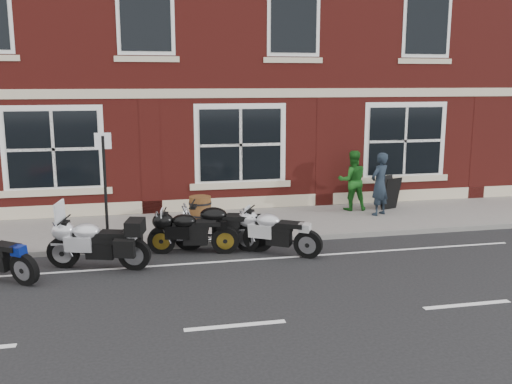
{
  "coord_description": "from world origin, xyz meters",
  "views": [
    {
      "loc": [
        -1.43,
        -11.17,
        3.74
      ],
      "look_at": [
        1.32,
        1.6,
        1.18
      ],
      "focal_mm": 40.0,
      "sensor_mm": 36.0,
      "label": 1
    }
  ],
  "objects_px": {
    "moto_sport_black": "(191,230)",
    "parking_sign": "(105,181)",
    "moto_naked_black": "(222,225)",
    "moto_touring_silver": "(95,241)",
    "a_board_sign": "(389,193)",
    "barrel_planter": "(200,209)",
    "moto_sport_silver": "(276,231)",
    "pedestrian_right": "(352,180)",
    "pedestrian_left": "(380,184)"
  },
  "relations": [
    {
      "from": "a_board_sign",
      "to": "moto_naked_black",
      "type": "bearing_deg",
      "value": -171.73
    },
    {
      "from": "moto_touring_silver",
      "to": "pedestrian_right",
      "type": "distance_m",
      "value": 7.66
    },
    {
      "from": "moto_sport_silver",
      "to": "pedestrian_left",
      "type": "relative_size",
      "value": 1.02
    },
    {
      "from": "moto_touring_silver",
      "to": "pedestrian_left",
      "type": "distance_m",
      "value": 7.82
    },
    {
      "from": "moto_sport_black",
      "to": "parking_sign",
      "type": "relative_size",
      "value": 0.79
    },
    {
      "from": "moto_sport_silver",
      "to": "parking_sign",
      "type": "distance_m",
      "value": 3.91
    },
    {
      "from": "moto_touring_silver",
      "to": "pedestrian_right",
      "type": "relative_size",
      "value": 1.22
    },
    {
      "from": "moto_sport_black",
      "to": "parking_sign",
      "type": "height_order",
      "value": "parking_sign"
    },
    {
      "from": "moto_touring_silver",
      "to": "a_board_sign",
      "type": "relative_size",
      "value": 2.22
    },
    {
      "from": "moto_naked_black",
      "to": "moto_touring_silver",
      "type": "bearing_deg",
      "value": 121.29
    },
    {
      "from": "pedestrian_left",
      "to": "parking_sign",
      "type": "xyz_separation_m",
      "value": [
        -7.15,
        -1.42,
        0.59
      ]
    },
    {
      "from": "moto_touring_silver",
      "to": "a_board_sign",
      "type": "distance_m",
      "value": 8.63
    },
    {
      "from": "moto_naked_black",
      "to": "a_board_sign",
      "type": "height_order",
      "value": "a_board_sign"
    },
    {
      "from": "moto_touring_silver",
      "to": "barrel_planter",
      "type": "bearing_deg",
      "value": -21.96
    },
    {
      "from": "a_board_sign",
      "to": "barrel_planter",
      "type": "height_order",
      "value": "a_board_sign"
    },
    {
      "from": "pedestrian_left",
      "to": "parking_sign",
      "type": "bearing_deg",
      "value": -19.24
    },
    {
      "from": "pedestrian_right",
      "to": "moto_naked_black",
      "type": "bearing_deg",
      "value": 39.53
    },
    {
      "from": "moto_sport_black",
      "to": "a_board_sign",
      "type": "distance_m",
      "value": 6.56
    },
    {
      "from": "moto_sport_black",
      "to": "barrel_planter",
      "type": "height_order",
      "value": "moto_sport_black"
    },
    {
      "from": "moto_sport_black",
      "to": "pedestrian_right",
      "type": "bearing_deg",
      "value": -48.3
    },
    {
      "from": "moto_sport_black",
      "to": "moto_naked_black",
      "type": "relative_size",
      "value": 0.91
    },
    {
      "from": "pedestrian_right",
      "to": "moto_sport_black",
      "type": "bearing_deg",
      "value": 36.38
    },
    {
      "from": "a_board_sign",
      "to": "barrel_planter",
      "type": "relative_size",
      "value": 1.4
    },
    {
      "from": "moto_sport_black",
      "to": "moto_naked_black",
      "type": "bearing_deg",
      "value": -71.85
    },
    {
      "from": "barrel_planter",
      "to": "a_board_sign",
      "type": "bearing_deg",
      "value": 4.0
    },
    {
      "from": "moto_sport_silver",
      "to": "pedestrian_right",
      "type": "bearing_deg",
      "value": -9.15
    },
    {
      "from": "moto_touring_silver",
      "to": "moto_sport_black",
      "type": "xyz_separation_m",
      "value": [
        1.99,
        0.62,
        -0.05
      ]
    },
    {
      "from": "parking_sign",
      "to": "a_board_sign",
      "type": "bearing_deg",
      "value": 12.08
    },
    {
      "from": "moto_touring_silver",
      "to": "moto_sport_black",
      "type": "distance_m",
      "value": 2.09
    },
    {
      "from": "pedestrian_right",
      "to": "a_board_sign",
      "type": "relative_size",
      "value": 1.82
    },
    {
      "from": "moto_touring_silver",
      "to": "moto_naked_black",
      "type": "height_order",
      "value": "moto_touring_silver"
    },
    {
      "from": "pedestrian_right",
      "to": "a_board_sign",
      "type": "xyz_separation_m",
      "value": [
        1.11,
        -0.06,
        -0.38
      ]
    },
    {
      "from": "a_board_sign",
      "to": "parking_sign",
      "type": "height_order",
      "value": "parking_sign"
    },
    {
      "from": "pedestrian_left",
      "to": "moto_touring_silver",
      "type": "bearing_deg",
      "value": -10.22
    },
    {
      "from": "pedestrian_left",
      "to": "moto_sport_black",
      "type": "bearing_deg",
      "value": -9.12
    },
    {
      "from": "moto_naked_black",
      "to": "pedestrian_left",
      "type": "distance_m",
      "value": 5.09
    },
    {
      "from": "moto_sport_black",
      "to": "a_board_sign",
      "type": "bearing_deg",
      "value": -53.65
    },
    {
      "from": "moto_sport_silver",
      "to": "pedestrian_right",
      "type": "distance_m",
      "value": 4.49
    },
    {
      "from": "moto_sport_black",
      "to": "pedestrian_left",
      "type": "relative_size",
      "value": 1.16
    },
    {
      "from": "barrel_planter",
      "to": "moto_naked_black",
      "type": "bearing_deg",
      "value": -84.72
    },
    {
      "from": "a_board_sign",
      "to": "parking_sign",
      "type": "distance_m",
      "value": 8.1
    },
    {
      "from": "moto_sport_black",
      "to": "moto_sport_silver",
      "type": "height_order",
      "value": "moto_sport_silver"
    },
    {
      "from": "barrel_planter",
      "to": "moto_sport_black",
      "type": "bearing_deg",
      "value": -101.13
    },
    {
      "from": "moto_touring_silver",
      "to": "moto_sport_silver",
      "type": "relative_size",
      "value": 1.18
    },
    {
      "from": "parking_sign",
      "to": "moto_sport_silver",
      "type": "bearing_deg",
      "value": -19.98
    },
    {
      "from": "moto_sport_black",
      "to": "pedestrian_left",
      "type": "height_order",
      "value": "pedestrian_left"
    },
    {
      "from": "moto_sport_silver",
      "to": "barrel_planter",
      "type": "distance_m",
      "value": 3.11
    },
    {
      "from": "barrel_planter",
      "to": "moto_sport_silver",
      "type": "bearing_deg",
      "value": -64.82
    },
    {
      "from": "pedestrian_left",
      "to": "barrel_planter",
      "type": "xyz_separation_m",
      "value": [
        -4.87,
        0.29,
        -0.53
      ]
    },
    {
      "from": "moto_touring_silver",
      "to": "moto_naked_black",
      "type": "relative_size",
      "value": 0.95
    }
  ]
}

